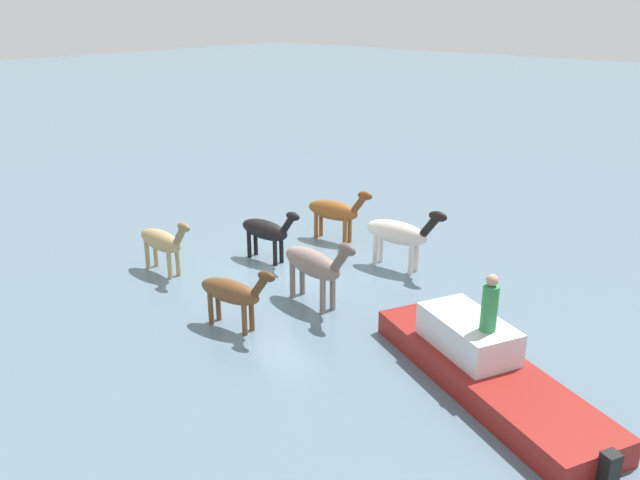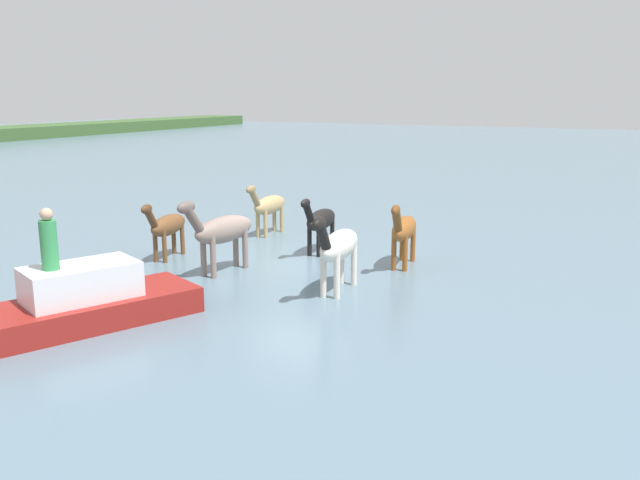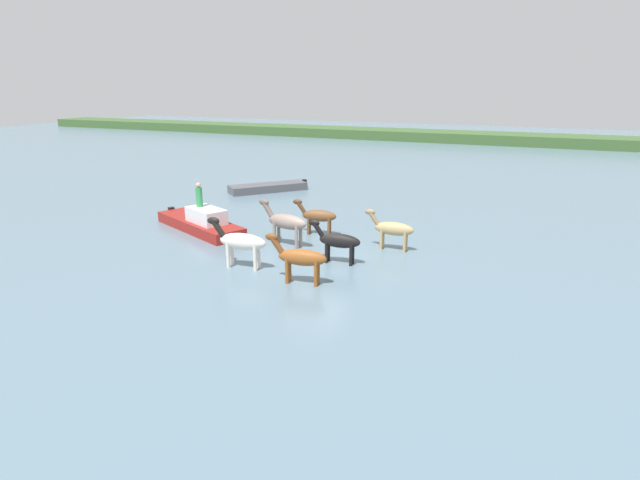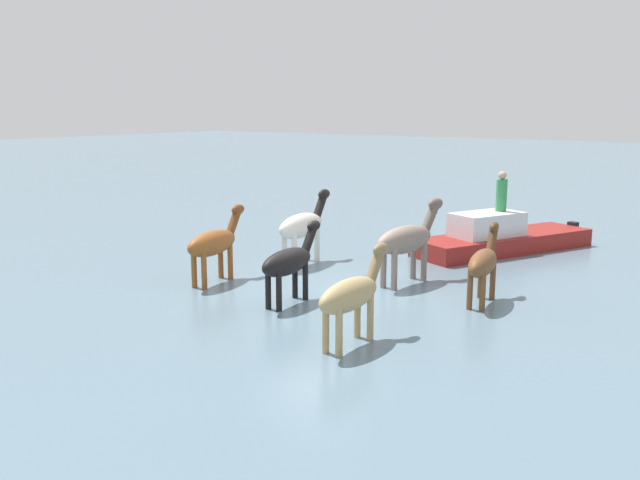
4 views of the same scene
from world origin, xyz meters
name	(u,v)px [view 1 (image 1 of 4)]	position (x,y,z in m)	size (l,w,h in m)	color
ground_plane	(289,272)	(0.00, 0.00, 0.00)	(152.85, 152.85, 0.00)	slate
horse_dun_straggler	(399,233)	(-2.19, -2.26, 1.09)	(2.54, 0.74, 1.97)	silver
horse_mid_herd	(314,264)	(-1.95, 1.09, 1.11)	(2.61, 0.88, 2.01)	gray
horse_lead	(267,230)	(1.10, -0.19, 0.95)	(2.23, 0.62, 1.73)	black
horse_gray_outer	(335,211)	(0.69, -2.84, 1.00)	(2.36, 0.78, 1.82)	brown
horse_rear_stallion	(162,241)	(2.62, 2.40, 0.96)	(2.23, 0.52, 1.75)	tan
horse_dark_mare	(233,292)	(-1.37, 3.30, 0.93)	(2.18, 0.77, 1.69)	brown
boat_skiff_near	(483,370)	(-6.97, 1.60, 0.33)	(6.09, 3.96, 1.38)	maroon
person_boatman_standing	(490,305)	(-6.95, 1.57, 1.78)	(0.32, 0.32, 1.19)	#338C4C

